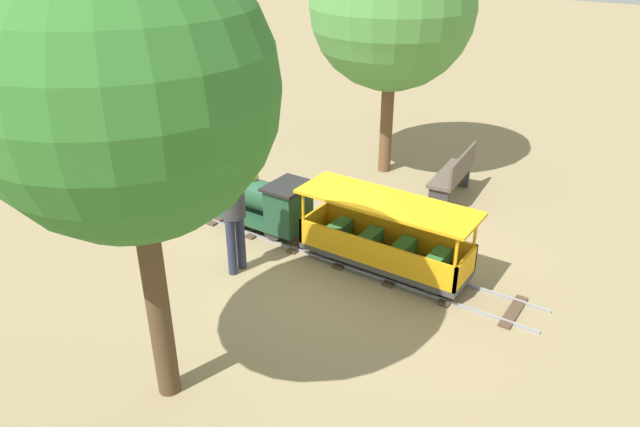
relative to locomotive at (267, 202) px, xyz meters
The scene contains 8 objects.
ground_plane 1.29m from the locomotive, 90.00° to the right, with size 60.00×60.00×0.00m, color #8C7A56.
track 1.14m from the locomotive, 90.00° to the right, with size 0.72×6.05×0.04m.
locomotive is the anchor object (origin of this frame).
passenger_car 1.94m from the locomotive, 90.00° to the right, with size 0.78×2.35×0.97m.
conductor_person 1.23m from the locomotive, 162.76° to the right, with size 0.30×0.30×1.62m.
park_bench 3.17m from the locomotive, 35.34° to the right, with size 1.33×0.51×0.82m.
oak_tree_near 4.24m from the locomotive, 158.69° to the right, with size 2.42×2.42×4.25m.
oak_tree_far 3.89m from the locomotive, ahead, with size 2.74×2.74×4.26m.
Camera 1 is at (-6.11, -3.79, 4.25)m, focal length 33.60 mm.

